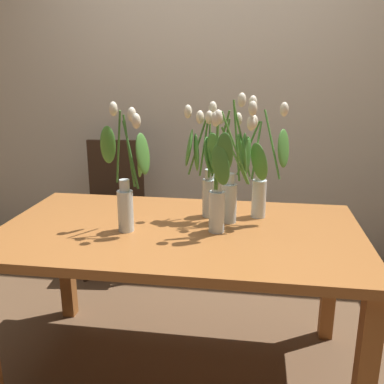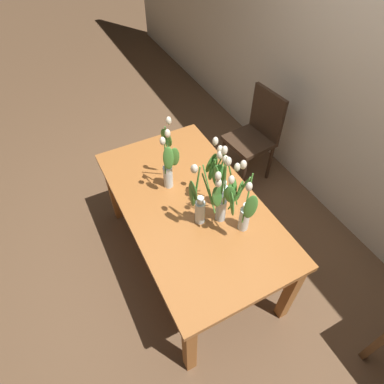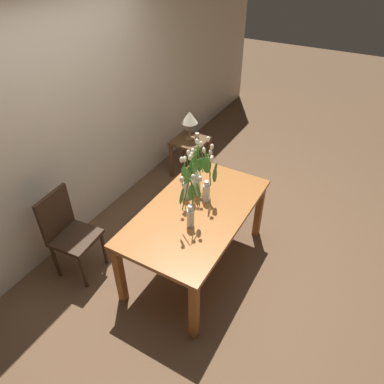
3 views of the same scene
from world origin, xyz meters
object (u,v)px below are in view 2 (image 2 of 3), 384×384
Objects in this scene: tulip_vase_2 at (224,194)px; tulip_vase_3 at (242,209)px; dining_table at (190,211)px; dining_chair at (256,132)px; tulip_vase_1 at (168,164)px; tulip_vase_4 at (219,183)px; tulip_vase_0 at (202,201)px.

tulip_vase_3 is at bearing 19.36° from tulip_vase_2.
dining_chair is (-0.67, 1.06, -0.12)m from dining_table.
dining_table is at bearing -57.98° from dining_chair.
tulip_vase_4 is at bearing 35.55° from tulip_vase_1.
tulip_vase_1 is 0.46m from tulip_vase_2.
tulip_vase_0 is 1.46m from dining_chair.
dining_chair is (-1.01, 0.89, -0.42)m from tulip_vase_3.
dining_chair is at bearing 130.17° from tulip_vase_4.
tulip_vase_2 reaches higher than tulip_vase_3.
tulip_vase_2 is (0.21, 0.13, 0.32)m from dining_table.
tulip_vase_1 is 1.04× the size of tulip_vase_4.
dining_chair reaches higher than dining_table.
tulip_vase_3 is at bearing -41.37° from dining_chair.
tulip_vase_1 is (-0.41, -0.04, -0.02)m from tulip_vase_0.
tulip_vase_3 is 1.41m from dining_chair.
tulip_vase_2 is (0.01, 0.15, -0.00)m from tulip_vase_0.
tulip_vase_1 reaches higher than tulip_vase_3.
tulip_vase_0 reaches higher than tulip_vase_1.
dining_table is 0.49m from tulip_vase_3.
tulip_vase_3 is at bearing 22.84° from tulip_vase_1.
tulip_vase_1 is 1.01× the size of tulip_vase_3.
tulip_vase_4 is at bearing 119.57° from tulip_vase_0.
tulip_vase_1 is at bearing -157.16° from tulip_vase_3.
dining_table is 3.04× the size of tulip_vase_4.
tulip_vase_4 is (0.31, 0.22, -0.01)m from tulip_vase_1.
tulip_vase_2 reaches higher than dining_table.
tulip_vase_1 is at bearing -156.09° from tulip_vase_2.
dining_table is 1.26m from dining_chair.
tulip_vase_0 is 0.95× the size of tulip_vase_2.
tulip_vase_1 is at bearing -68.00° from dining_chair.
dining_table is at bearing 15.25° from tulip_vase_1.
tulip_vase_0 is 1.01× the size of tulip_vase_1.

